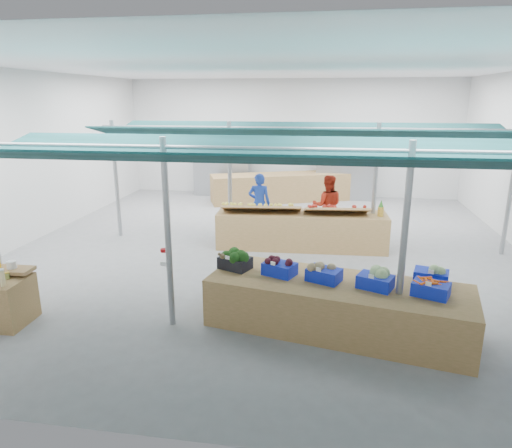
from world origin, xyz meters
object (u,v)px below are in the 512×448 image
object	(u,v)px
vendor_left	(259,203)
vendor_right	(327,206)
veg_counter	(337,306)
fruit_counter	(301,230)

from	to	relation	value
vendor_left	vendor_right	size ratio (longest dim) A/B	1.00
veg_counter	vendor_left	distance (m)	5.48
fruit_counter	vendor_left	bearing A→B (deg)	134.70
veg_counter	vendor_left	size ratio (longest dim) A/B	2.48
vendor_left	vendor_right	bearing A→B (deg)	177.22
veg_counter	vendor_left	bearing A→B (deg)	123.15
fruit_counter	vendor_right	xyz separation A→B (m)	(0.60, 1.10, 0.38)
vendor_left	veg_counter	bearing A→B (deg)	108.78
veg_counter	vendor_left	xyz separation A→B (m)	(-2.01, 5.09, 0.42)
vendor_left	fruit_counter	bearing A→B (deg)	134.70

